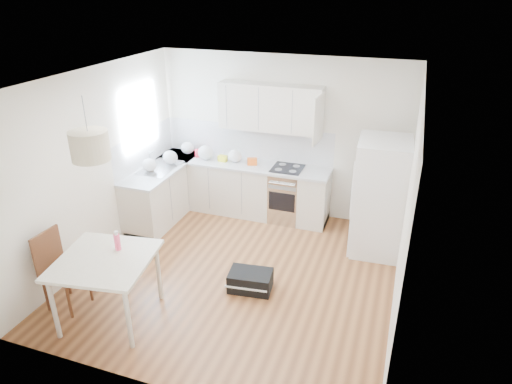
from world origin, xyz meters
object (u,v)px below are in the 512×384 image
dining_table (105,266)px  dining_chair (65,271)px  refrigerator (381,197)px  gym_bag (250,281)px

dining_table → dining_chair: dining_chair is taller
refrigerator → dining_table: 3.90m
dining_table → dining_chair: size_ratio=1.19×
gym_bag → dining_chair: bearing=-159.5°
dining_chair → gym_bag: dining_chair is taller
dining_table → gym_bag: dining_table is taller
dining_table → dining_chair: (-0.63, 0.01, -0.23)m
refrigerator → dining_chair: size_ratio=1.71×
dining_table → gym_bag: (1.40, 1.06, -0.61)m
dining_table → gym_bag: bearing=28.2°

